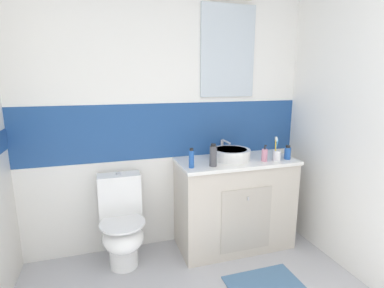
% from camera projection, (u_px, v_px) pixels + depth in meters
% --- Properties ---
extents(wall_back_tiled, '(3.20, 0.20, 2.50)m').
position_uv_depth(wall_back_tiled, '(168.00, 112.00, 2.71)').
color(wall_back_tiled, white).
rests_on(wall_back_tiled, ground_plane).
extents(vanity_cabinet, '(1.07, 0.52, 0.85)m').
position_uv_depth(vanity_cabinet, '(234.00, 203.00, 2.78)').
color(vanity_cabinet, beige).
rests_on(vanity_cabinet, ground_plane).
extents(sink_basin, '(0.35, 0.39, 0.15)m').
position_uv_depth(sink_basin, '(231.00, 154.00, 2.68)').
color(sink_basin, white).
rests_on(sink_basin, vanity_cabinet).
extents(toilet, '(0.37, 0.50, 0.78)m').
position_uv_depth(toilet, '(122.00, 225.00, 2.50)').
color(toilet, white).
rests_on(toilet, ground_plane).
extents(toothbrush_cup, '(0.07, 0.07, 0.22)m').
position_uv_depth(toothbrush_cup, '(277.00, 155.00, 2.64)').
color(toothbrush_cup, white).
rests_on(toothbrush_cup, vanity_cabinet).
extents(soap_dispenser, '(0.05, 0.05, 0.15)m').
position_uv_depth(soap_dispenser, '(265.00, 155.00, 2.62)').
color(soap_dispenser, pink).
rests_on(soap_dispenser, vanity_cabinet).
extents(lotion_bottle_short, '(0.06, 0.06, 0.13)m').
position_uv_depth(lotion_bottle_short, '(288.00, 153.00, 2.68)').
color(lotion_bottle_short, '#2659B2').
rests_on(lotion_bottle_short, vanity_cabinet).
extents(mouthwash_bottle, '(0.06, 0.06, 0.19)m').
position_uv_depth(mouthwash_bottle, '(213.00, 156.00, 2.46)').
color(mouthwash_bottle, '#4C4C51').
rests_on(mouthwash_bottle, vanity_cabinet).
extents(deodorant_spray_can, '(0.04, 0.04, 0.16)m').
position_uv_depth(deodorant_spray_can, '(191.00, 159.00, 2.42)').
color(deodorant_spray_can, '#2659B2').
rests_on(deodorant_spray_can, vanity_cabinet).
extents(bath_mat, '(0.57, 0.37, 0.01)m').
position_uv_depth(bath_mat, '(264.00, 285.00, 2.29)').
color(bath_mat, '#4C7299').
rests_on(bath_mat, ground_plane).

